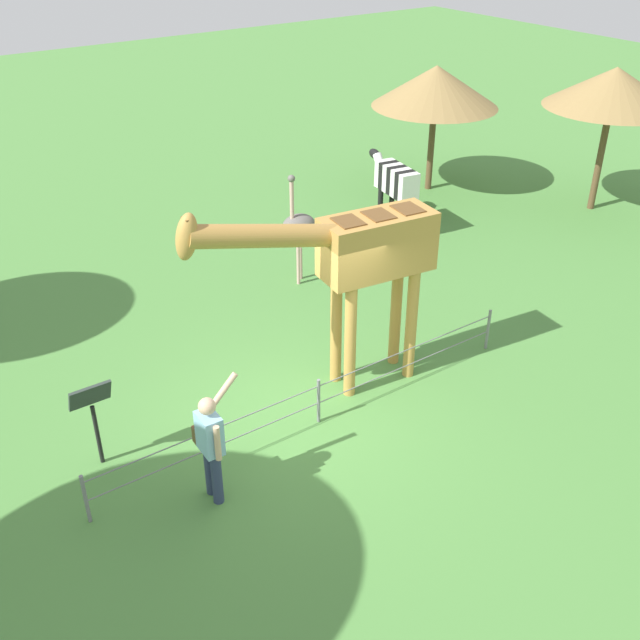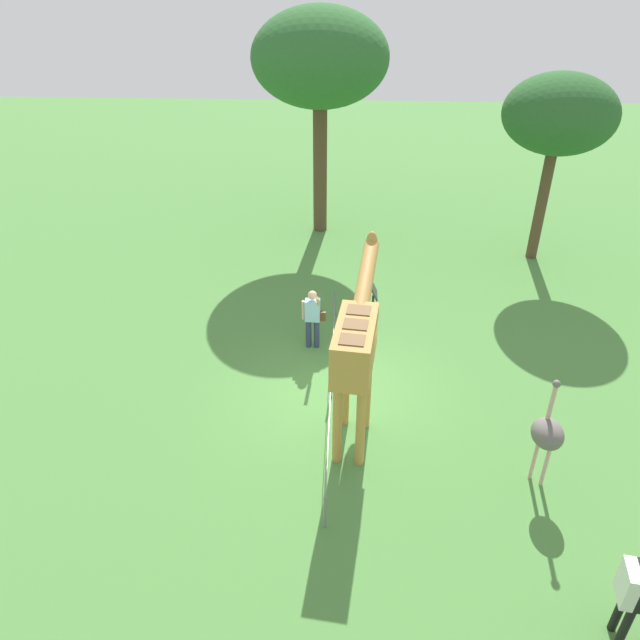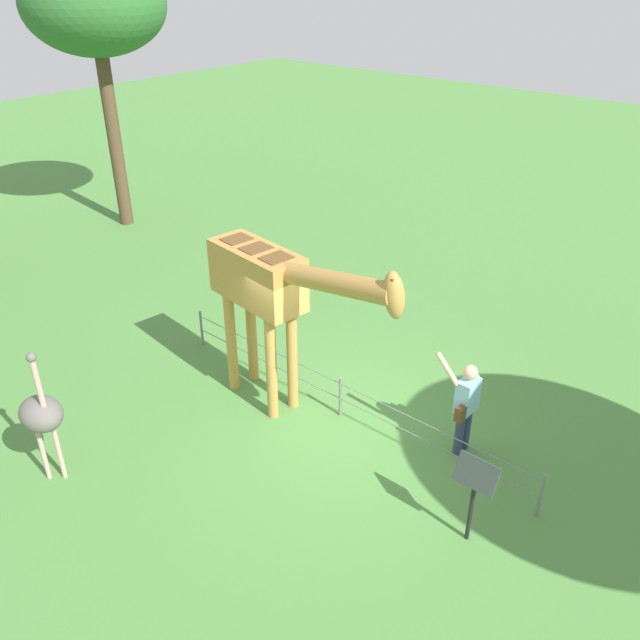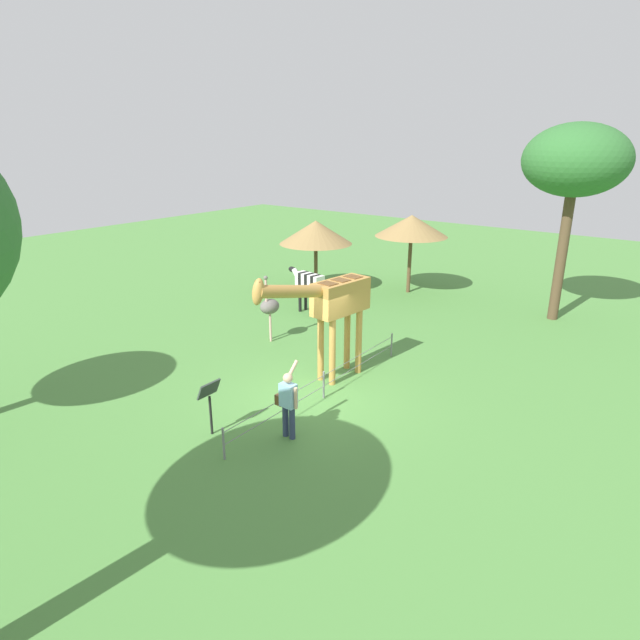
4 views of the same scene
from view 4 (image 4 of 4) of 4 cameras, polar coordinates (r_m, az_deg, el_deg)
ground_plane at (r=14.07m, az=-0.20°, el=-8.15°), size 60.00×60.00×0.00m
giraffe at (r=14.17m, az=1.32°, el=1.81°), size 3.93×0.96×3.42m
visitor at (r=11.90m, az=-3.44°, el=-8.70°), size 0.64×0.58×1.70m
zebra at (r=20.23m, az=-1.25°, el=3.96°), size 0.62×1.83×1.66m
ostrich at (r=17.45m, az=-5.44°, el=1.44°), size 0.70×0.56×2.25m
shade_hut_near at (r=22.82m, az=-0.46°, el=9.41°), size 3.11×3.11×3.11m
shade_hut_far at (r=22.99m, az=9.83°, el=9.94°), size 3.07×3.07×3.35m
tree_west at (r=20.73m, az=25.80°, el=15.06°), size 3.54×3.54×6.94m
info_sign at (r=12.22m, az=-11.81°, el=-8.06°), size 0.56×0.21×1.32m
wire_fence at (r=13.79m, az=0.40°, el=-6.87°), size 7.05×0.05×0.75m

